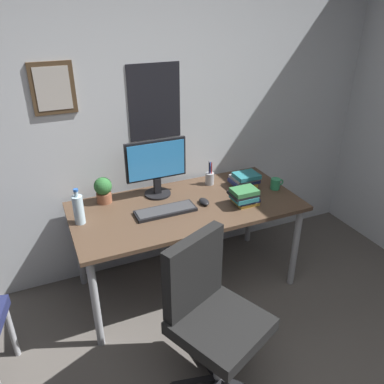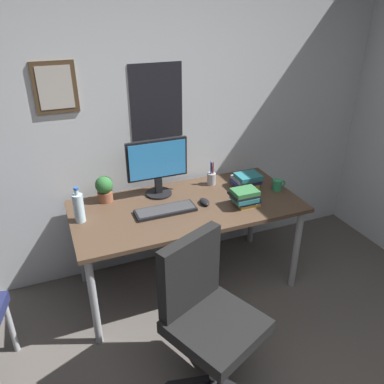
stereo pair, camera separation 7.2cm
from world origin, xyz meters
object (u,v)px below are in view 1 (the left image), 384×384
(office_chair, at_px, (210,310))
(coffee_mug_near, at_px, (276,184))
(pen_cup, at_px, (210,178))
(monitor, at_px, (156,166))
(computer_mouse, at_px, (204,202))
(book_stack_left, at_px, (245,179))
(book_stack_right, at_px, (244,196))
(potted_plant, at_px, (103,189))
(keyboard, at_px, (166,211))
(water_bottle, at_px, (79,209))

(office_chair, height_order, coffee_mug_near, office_chair)
(coffee_mug_near, xyz_separation_m, pen_cup, (-0.44, 0.28, 0.01))
(monitor, relative_size, computer_mouse, 4.18)
(office_chair, relative_size, book_stack_left, 4.33)
(monitor, relative_size, coffee_mug_near, 4.11)
(pen_cup, height_order, book_stack_left, pen_cup)
(office_chair, relative_size, book_stack_right, 4.64)
(book_stack_right, bearing_deg, computer_mouse, 155.65)
(computer_mouse, bearing_deg, monitor, 133.23)
(pen_cup, bearing_deg, office_chair, -115.67)
(book_stack_right, bearing_deg, book_stack_left, 58.73)
(book_stack_left, distance_m, book_stack_right, 0.30)
(monitor, xyz_separation_m, coffee_mug_near, (0.88, -0.28, -0.20))
(coffee_mug_near, distance_m, pen_cup, 0.52)
(pen_cup, bearing_deg, book_stack_left, -31.48)
(monitor, relative_size, potted_plant, 2.36)
(computer_mouse, bearing_deg, book_stack_left, 18.07)
(potted_plant, xyz_separation_m, pen_cup, (0.84, -0.04, -0.05))
(book_stack_left, bearing_deg, office_chair, -129.04)
(office_chair, xyz_separation_m, potted_plant, (-0.32, 1.12, 0.30))
(keyboard, relative_size, coffee_mug_near, 3.85)
(office_chair, bearing_deg, computer_mouse, 67.15)
(monitor, xyz_separation_m, potted_plant, (-0.40, 0.04, -0.13))
(office_chair, xyz_separation_m, computer_mouse, (0.34, 0.80, 0.21))
(water_bottle, bearing_deg, book_stack_right, -10.58)
(computer_mouse, bearing_deg, book_stack_right, -24.35)
(coffee_mug_near, xyz_separation_m, book_stack_right, (-0.35, -0.12, 0.02))
(pen_cup, bearing_deg, keyboard, -149.24)
(office_chair, xyz_separation_m, book_stack_right, (0.60, 0.68, 0.26))
(keyboard, height_order, pen_cup, pen_cup)
(potted_plant, relative_size, book_stack_right, 0.95)
(pen_cup, bearing_deg, book_stack_right, -78.52)
(office_chair, distance_m, keyboard, 0.82)
(office_chair, height_order, water_bottle, water_bottle)
(monitor, xyz_separation_m, keyboard, (-0.04, -0.28, -0.23))
(monitor, height_order, book_stack_right, monitor)
(office_chair, relative_size, keyboard, 2.21)
(keyboard, bearing_deg, pen_cup, 30.76)
(book_stack_right, bearing_deg, potted_plant, 154.52)
(book_stack_left, bearing_deg, monitor, 168.39)
(office_chair, height_order, pen_cup, office_chair)
(keyboard, height_order, water_bottle, water_bottle)
(office_chair, xyz_separation_m, keyboard, (0.04, 0.79, 0.21))
(book_stack_right, bearing_deg, monitor, 142.92)
(potted_plant, distance_m, book_stack_left, 1.10)
(monitor, distance_m, book_stack_left, 0.72)
(monitor, bearing_deg, book_stack_left, -11.61)
(potted_plant, bearing_deg, water_bottle, -132.68)
(water_bottle, distance_m, coffee_mug_near, 1.49)
(potted_plant, bearing_deg, office_chair, -73.88)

